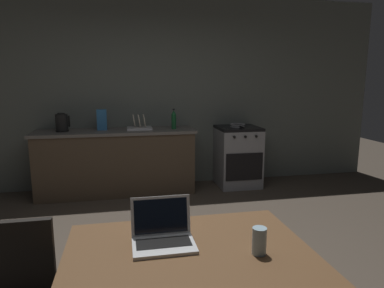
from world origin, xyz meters
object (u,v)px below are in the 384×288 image
(cereal_box, at_px, (102,120))
(drinking_glass, at_px, (259,241))
(dining_table, at_px, (189,264))
(dish_rack, at_px, (139,126))
(electric_kettle, at_px, (62,123))
(frying_pan, at_px, (238,125))
(bottle, at_px, (174,119))
(laptop, at_px, (163,235))
(stove_oven, at_px, (237,156))

(cereal_box, bearing_deg, drinking_glass, -74.58)
(dining_table, bearing_deg, cereal_box, 100.24)
(dining_table, relative_size, drinking_glass, 9.11)
(cereal_box, relative_size, dish_rack, 0.83)
(electric_kettle, height_order, dish_rack, electric_kettle)
(electric_kettle, xyz_separation_m, frying_pan, (2.44, -0.03, -0.09))
(cereal_box, bearing_deg, frying_pan, -1.49)
(frying_pan, bearing_deg, cereal_box, 178.51)
(cereal_box, distance_m, dish_rack, 0.51)
(dining_table, xyz_separation_m, bottle, (0.39, 3.16, 0.38))
(electric_kettle, bearing_deg, laptop, -72.47)
(frying_pan, xyz_separation_m, cereal_box, (-1.92, 0.05, 0.12))
(bottle, bearing_deg, dining_table, -97.11)
(dining_table, relative_size, cereal_box, 4.36)
(stove_oven, height_order, laptop, laptop)
(bottle, relative_size, drinking_glass, 2.08)
(frying_pan, height_order, dish_rack, dish_rack)
(stove_oven, distance_m, frying_pan, 0.47)
(dining_table, xyz_separation_m, laptop, (-0.12, 0.11, 0.11))
(electric_kettle, distance_m, drinking_glass, 3.60)
(laptop, relative_size, frying_pan, 0.80)
(laptop, distance_m, electric_kettle, 3.26)
(laptop, height_order, frying_pan, laptop)
(bottle, relative_size, dish_rack, 0.83)
(stove_oven, relative_size, electric_kettle, 3.60)
(drinking_glass, bearing_deg, dish_rack, 97.15)
(laptop, xyz_separation_m, frying_pan, (1.46, 3.07, 0.15))
(stove_oven, distance_m, dish_rack, 1.52)
(electric_kettle, xyz_separation_m, drinking_glass, (1.43, -3.30, -0.22))
(drinking_glass, relative_size, cereal_box, 0.48)
(laptop, xyz_separation_m, dish_rack, (0.04, 3.10, 0.18))
(stove_oven, relative_size, drinking_glass, 6.55)
(dining_table, distance_m, drinking_glass, 0.37)
(stove_oven, bearing_deg, cereal_box, 179.34)
(frying_pan, relative_size, drinking_glass, 2.94)
(electric_kettle, relative_size, bottle, 0.88)
(drinking_glass, bearing_deg, laptop, 156.10)
(laptop, distance_m, frying_pan, 3.40)
(electric_kettle, relative_size, frying_pan, 0.62)
(bottle, distance_m, dish_rack, 0.48)
(drinking_glass, bearing_deg, stove_oven, 72.74)
(drinking_glass, bearing_deg, cereal_box, 105.42)
(bottle, relative_size, cereal_box, 0.99)
(bottle, xyz_separation_m, cereal_box, (-0.98, 0.07, 0.01))
(stove_oven, xyz_separation_m, laptop, (-1.47, -3.09, 0.31))
(bottle, bearing_deg, electric_kettle, 178.08)
(stove_oven, bearing_deg, dish_rack, 179.90)
(dining_table, relative_size, frying_pan, 3.10)
(laptop, xyz_separation_m, electric_kettle, (-0.98, 3.10, 0.25))
(dining_table, distance_m, electric_kettle, 3.41)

